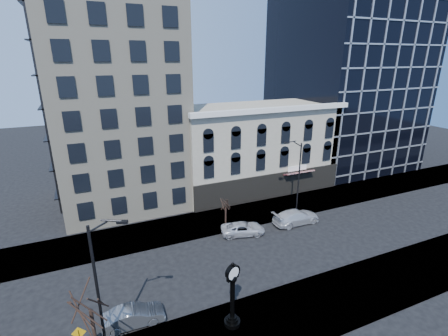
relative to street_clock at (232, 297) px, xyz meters
name	(u,v)px	position (x,y,z in m)	size (l,w,h in m)	color
ground	(221,264)	(2.19, 7.12, -2.48)	(160.00, 160.00, 0.00)	black
sidewalk_far	(194,225)	(2.19, 15.12, -2.42)	(160.00, 6.00, 0.12)	gray
sidewalk_near	(264,324)	(2.19, -0.88, -2.42)	(160.00, 6.00, 0.12)	gray
cream_tower	(111,49)	(-3.93, 26.00, 16.84)	(15.90, 15.40, 42.50)	#BAAF96
victorian_row	(255,148)	(14.19, 23.01, 3.52)	(22.60, 11.19, 12.50)	#B4AB94
glass_office	(344,84)	(34.19, 28.02, 11.52)	(20.00, 20.15, 28.00)	black
street_clock	(232,297)	(0.00, 0.00, 0.00)	(1.18, 1.18, 5.22)	black
street_lamp_near	(105,255)	(-7.82, 0.52, 5.24)	(2.51, 1.12, 10.07)	black
street_lamp_far	(295,158)	(14.19, 13.20, 4.71)	(2.42, 0.55, 9.37)	black
bare_tree_near	(88,296)	(-9.01, 0.05, 3.13)	(4.23, 4.23, 7.27)	#322119
bare_tree_far	(226,201)	(5.69, 14.10, 0.42)	(2.15, 2.15, 3.69)	#322119
car_near_b	(134,316)	(-6.48, 2.94, -1.76)	(1.52, 4.36, 1.44)	#595B60
car_far_a	(243,229)	(6.45, 11.14, -1.82)	(2.20, 4.77, 1.33)	silver
car_far_b	(296,217)	(13.23, 10.89, -1.66)	(2.30, 5.65, 1.64)	silver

